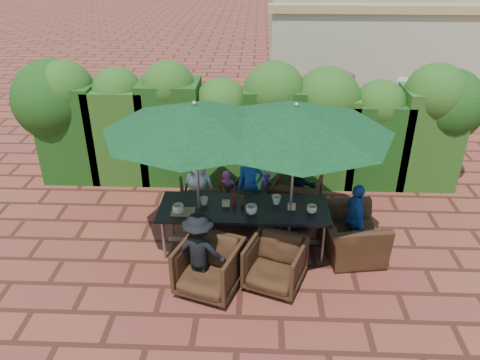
{
  "coord_description": "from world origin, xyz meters",
  "views": [
    {
      "loc": [
        0.21,
        -6.28,
        4.48
      ],
      "look_at": [
        -0.07,
        0.4,
        0.96
      ],
      "focal_mm": 35.0,
      "sensor_mm": 36.0,
      "label": 1
    }
  ],
  "objects_px": {
    "chair_far_mid": "(251,199)",
    "chair_near_left": "(209,265)",
    "umbrella_left": "(195,118)",
    "chair_far_left": "(203,199)",
    "umbrella_right": "(296,119)",
    "chair_end_right": "(350,228)",
    "chair_far_right": "(296,196)",
    "chair_near_right": "(275,262)",
    "dining_table": "(244,211)"
  },
  "relations": [
    {
      "from": "umbrella_left",
      "to": "chair_far_right",
      "type": "height_order",
      "value": "umbrella_left"
    },
    {
      "from": "dining_table",
      "to": "chair_far_right",
      "type": "distance_m",
      "value": 1.37
    },
    {
      "from": "chair_far_left",
      "to": "chair_far_right",
      "type": "relative_size",
      "value": 0.96
    },
    {
      "from": "chair_far_left",
      "to": "chair_far_mid",
      "type": "xyz_separation_m",
      "value": [
        0.84,
        0.07,
        -0.03
      ]
    },
    {
      "from": "umbrella_right",
      "to": "chair_far_mid",
      "type": "bearing_deg",
      "value": 122.6
    },
    {
      "from": "dining_table",
      "to": "umbrella_left",
      "type": "relative_size",
      "value": 0.98
    },
    {
      "from": "umbrella_left",
      "to": "chair_far_mid",
      "type": "height_order",
      "value": "umbrella_left"
    },
    {
      "from": "umbrella_right",
      "to": "dining_table",
      "type": "bearing_deg",
      "value": 176.26
    },
    {
      "from": "chair_far_right",
      "to": "chair_near_left",
      "type": "relative_size",
      "value": 0.96
    },
    {
      "from": "chair_near_left",
      "to": "chair_far_left",
      "type": "bearing_deg",
      "value": 117.87
    },
    {
      "from": "umbrella_left",
      "to": "chair_far_mid",
      "type": "xyz_separation_m",
      "value": [
        0.78,
        0.97,
        -1.86
      ]
    },
    {
      "from": "umbrella_left",
      "to": "chair_end_right",
      "type": "relative_size",
      "value": 2.47
    },
    {
      "from": "umbrella_left",
      "to": "chair_near_left",
      "type": "height_order",
      "value": "umbrella_left"
    },
    {
      "from": "umbrella_left",
      "to": "chair_far_left",
      "type": "distance_m",
      "value": 2.04
    },
    {
      "from": "umbrella_right",
      "to": "chair_end_right",
      "type": "height_order",
      "value": "umbrella_right"
    },
    {
      "from": "chair_far_right",
      "to": "chair_end_right",
      "type": "relative_size",
      "value": 0.74
    },
    {
      "from": "chair_near_left",
      "to": "chair_end_right",
      "type": "relative_size",
      "value": 0.77
    },
    {
      "from": "umbrella_left",
      "to": "umbrella_right",
      "type": "bearing_deg",
      "value": -0.2
    },
    {
      "from": "chair_far_right",
      "to": "chair_near_right",
      "type": "height_order",
      "value": "chair_far_right"
    },
    {
      "from": "chair_far_right",
      "to": "umbrella_left",
      "type": "bearing_deg",
      "value": 49.6
    },
    {
      "from": "umbrella_right",
      "to": "chair_far_right",
      "type": "distance_m",
      "value": 2.1
    },
    {
      "from": "chair_far_mid",
      "to": "chair_near_right",
      "type": "relative_size",
      "value": 0.9
    },
    {
      "from": "chair_far_right",
      "to": "chair_near_right",
      "type": "bearing_deg",
      "value": 93.66
    },
    {
      "from": "chair_near_left",
      "to": "chair_far_right",
      "type": "bearing_deg",
      "value": 75.13
    },
    {
      "from": "dining_table",
      "to": "chair_near_right",
      "type": "xyz_separation_m",
      "value": [
        0.47,
        -0.88,
        -0.29
      ]
    },
    {
      "from": "chair_far_mid",
      "to": "chair_near_right",
      "type": "bearing_deg",
      "value": 126.14
    },
    {
      "from": "chair_far_left",
      "to": "chair_far_right",
      "type": "bearing_deg",
      "value": 172.93
    },
    {
      "from": "chair_far_left",
      "to": "chair_far_mid",
      "type": "relative_size",
      "value": 1.09
    },
    {
      "from": "chair_far_mid",
      "to": "chair_end_right",
      "type": "height_order",
      "value": "chair_end_right"
    },
    {
      "from": "umbrella_left",
      "to": "chair_near_left",
      "type": "relative_size",
      "value": 3.21
    },
    {
      "from": "umbrella_right",
      "to": "chair_near_left",
      "type": "bearing_deg",
      "value": -140.2
    },
    {
      "from": "dining_table",
      "to": "chair_end_right",
      "type": "distance_m",
      "value": 1.67
    },
    {
      "from": "chair_far_right",
      "to": "chair_near_left",
      "type": "distance_m",
      "value": 2.42
    },
    {
      "from": "umbrella_right",
      "to": "chair_far_mid",
      "type": "height_order",
      "value": "umbrella_right"
    },
    {
      "from": "chair_near_right",
      "to": "chair_end_right",
      "type": "relative_size",
      "value": 0.73
    },
    {
      "from": "dining_table",
      "to": "chair_far_right",
      "type": "xyz_separation_m",
      "value": [
        0.89,
        1.0,
        -0.28
      ]
    },
    {
      "from": "dining_table",
      "to": "chair_end_right",
      "type": "relative_size",
      "value": 2.43
    },
    {
      "from": "umbrella_left",
      "to": "chair_far_right",
      "type": "xyz_separation_m",
      "value": [
        1.58,
        1.04,
        -1.81
      ]
    },
    {
      "from": "chair_far_mid",
      "to": "chair_far_right",
      "type": "bearing_deg",
      "value": -151.06
    },
    {
      "from": "chair_near_left",
      "to": "chair_near_right",
      "type": "height_order",
      "value": "chair_near_left"
    },
    {
      "from": "dining_table",
      "to": "chair_near_left",
      "type": "bearing_deg",
      "value": -113.88
    },
    {
      "from": "chair_far_mid",
      "to": "chair_near_left",
      "type": "relative_size",
      "value": 0.85
    },
    {
      "from": "chair_far_mid",
      "to": "chair_near_left",
      "type": "bearing_deg",
      "value": 98.69
    },
    {
      "from": "umbrella_right",
      "to": "chair_far_left",
      "type": "height_order",
      "value": "umbrella_right"
    },
    {
      "from": "dining_table",
      "to": "chair_near_left",
      "type": "relative_size",
      "value": 3.15
    },
    {
      "from": "chair_near_right",
      "to": "chair_end_right",
      "type": "height_order",
      "value": "chair_end_right"
    },
    {
      "from": "umbrella_right",
      "to": "chair_far_left",
      "type": "xyz_separation_m",
      "value": [
        -1.46,
        0.9,
        -1.83
      ]
    },
    {
      "from": "umbrella_right",
      "to": "chair_far_left",
      "type": "distance_m",
      "value": 2.51
    },
    {
      "from": "chair_far_mid",
      "to": "chair_far_right",
      "type": "height_order",
      "value": "chair_far_right"
    },
    {
      "from": "chair_far_mid",
      "to": "chair_end_right",
      "type": "distance_m",
      "value": 1.86
    }
  ]
}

